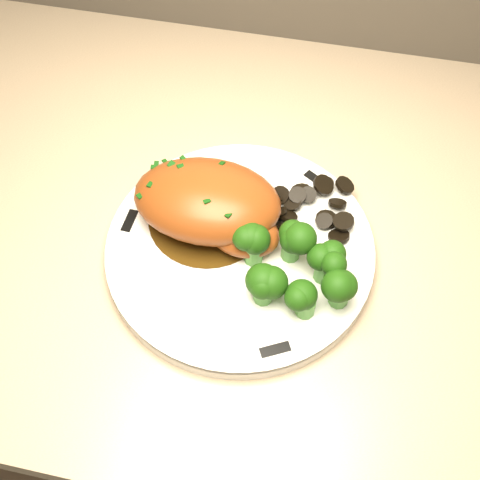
% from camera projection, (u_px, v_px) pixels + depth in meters
% --- Properties ---
extents(counter, '(2.13, 0.70, 1.04)m').
position_uv_depth(counter, '(357.00, 371.00, 1.09)').
color(counter, '#503724').
rests_on(counter, ground).
extents(plate, '(0.35, 0.35, 0.02)m').
position_uv_depth(plate, '(240.00, 250.00, 0.68)').
color(plate, white).
rests_on(plate, counter).
extents(rim_accent_0, '(0.03, 0.03, 0.00)m').
position_uv_depth(rim_accent_0, '(316.00, 180.00, 0.72)').
color(rim_accent_0, black).
rests_on(rim_accent_0, plate).
extents(rim_accent_1, '(0.01, 0.03, 0.00)m').
position_uv_depth(rim_accent_1, '(130.00, 221.00, 0.69)').
color(rim_accent_1, black).
rests_on(rim_accent_1, plate).
extents(rim_accent_2, '(0.03, 0.02, 0.00)m').
position_uv_depth(rim_accent_2, '(275.00, 350.00, 0.60)').
color(rim_accent_2, black).
rests_on(rim_accent_2, plate).
extents(gravy_pool, '(0.14, 0.14, 0.00)m').
position_uv_depth(gravy_pool, '(208.00, 218.00, 0.69)').
color(gravy_pool, '#3B260A').
rests_on(gravy_pool, plate).
extents(chicken_breast, '(0.17, 0.11, 0.06)m').
position_uv_depth(chicken_breast, '(211.00, 205.00, 0.66)').
color(chicken_breast, '#954619').
rests_on(chicken_breast, plate).
extents(mushroom_pile, '(0.11, 0.08, 0.03)m').
position_uv_depth(mushroom_pile, '(302.00, 206.00, 0.69)').
color(mushroom_pile, black).
rests_on(mushroom_pile, plate).
extents(broccoli_florets, '(0.13, 0.10, 0.05)m').
position_uv_depth(broccoli_florets, '(297.00, 270.00, 0.62)').
color(broccoli_florets, '#53963F').
rests_on(broccoli_florets, plate).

